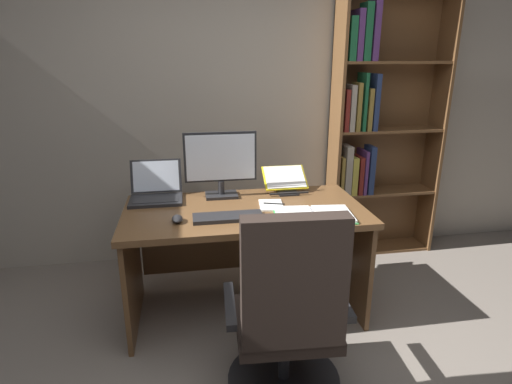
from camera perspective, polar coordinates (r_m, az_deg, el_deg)
The scene contains 12 objects.
wall_back at distance 3.56m, azimuth -1.58°, elevation 11.10°, with size 5.68×0.12×2.52m, color #A89E8E.
desk at distance 2.85m, azimuth -1.72°, elevation -5.63°, with size 1.54×0.79×0.75m.
bookshelf at distance 3.69m, azimuth 15.64°, elevation 8.35°, with size 0.93×0.27×2.19m.
office_chair at distance 2.16m, azimuth 4.40°, elevation -17.37°, with size 0.63×0.60×1.05m.
monitor at distance 2.88m, azimuth -4.81°, elevation 3.77°, with size 0.49×0.16×0.45m.
laptop at distance 2.93m, azimuth -13.39°, elevation 0.01°, with size 0.35×0.33×0.24m.
keyboard at distance 2.53m, azimuth -3.82°, elevation -3.41°, with size 0.42×0.15×0.02m, color #232326.
computer_mouse at distance 2.52m, azimuth -10.64°, elevation -3.61°, with size 0.06×0.10×0.04m, color #232326.
reading_stand_with_book at distance 3.04m, azimuth 3.97°, elevation 1.63°, with size 0.31×0.26×0.16m.
open_binder at distance 2.58m, azimuth 7.85°, elevation -3.09°, with size 0.50×0.34×0.02m.
notepad at distance 2.75m, azimuth 2.06°, elevation -1.78°, with size 0.15×0.21×0.01m, color white.
pen at distance 2.75m, azimuth 2.48°, elevation -1.58°, with size 0.01×0.01×0.14m, color black.
Camera 1 is at (-0.50, -1.43, 1.69)m, focal length 29.51 mm.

